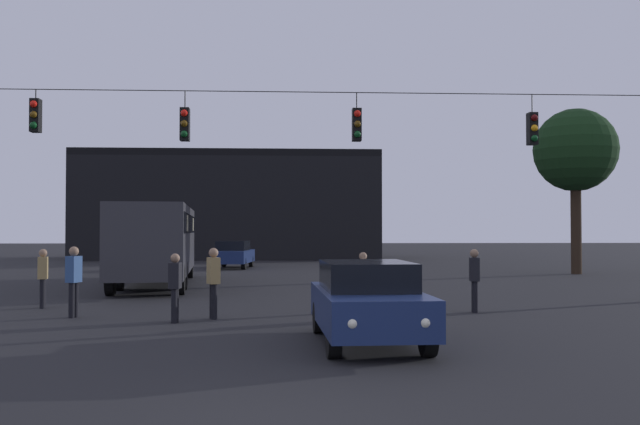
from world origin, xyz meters
The scene contains 13 objects.
ground_plane centered at (0.00, 24.50, 0.00)m, with size 168.00×168.00×0.00m, color black.
overhead_signal_span centered at (0.00, 12.80, 3.86)m, with size 22.42×0.44×6.60m.
city_bus centered at (-4.76, 19.83, 1.87)m, with size 3.53×11.19×3.00m.
car_near_right centered at (1.68, 5.59, 0.80)m, with size 1.95×4.39×1.52m.
car_far_left centered at (-2.67, 31.88, 0.80)m, with size 2.20×4.46×1.52m.
pedestrian_crossing_left centered at (5.02, 10.40, 0.91)m, with size 0.30×0.39×1.62m.
pedestrian_crossing_center centered at (-6.40, 11.95, 0.90)m, with size 0.31×0.40×1.60m.
pedestrian_crossing_right centered at (-4.96, 9.82, 0.97)m, with size 0.33×0.41×1.72m.
pedestrian_near_bus centered at (-2.36, 8.74, 0.89)m, with size 0.26×0.38×1.58m.
pedestrian_trailing centered at (-1.55, 9.40, 0.96)m, with size 0.36×0.42×1.69m.
pedestrian_far_side centered at (2.18, 10.72, 0.86)m, with size 0.27×0.38×1.54m.
corner_building centered at (-3.90, 46.38, 3.92)m, with size 21.86×9.76×7.83m.
tree_left_silhouette centered at (14.27, 25.83, 5.95)m, with size 4.01×4.01×8.02m.
Camera 1 is at (0.11, -7.47, 2.11)m, focal length 39.45 mm.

